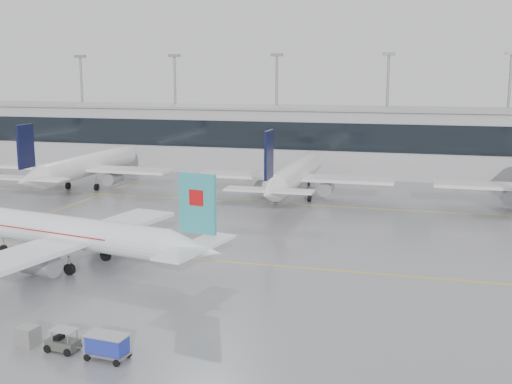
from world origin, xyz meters
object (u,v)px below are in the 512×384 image
(air_canada_jet, at_px, (78,234))
(baggage_cart, at_px, (107,345))
(baggage_tug, at_px, (63,343))
(gse_unit, at_px, (28,336))

(air_canada_jet, relative_size, baggage_cart, 11.23)
(baggage_tug, bearing_deg, air_canada_jet, 123.18)
(gse_unit, bearing_deg, baggage_tug, 3.14)
(air_canada_jet, xyz_separation_m, baggage_cart, (12.89, -18.25, -2.17))
(air_canada_jet, bearing_deg, gse_unit, 121.11)
(baggage_cart, bearing_deg, baggage_tug, 180.00)
(air_canada_jet, relative_size, baggage_tug, 9.95)
(air_canada_jet, height_order, baggage_cart, air_canada_jet)
(air_canada_jet, distance_m, baggage_tug, 20.34)
(baggage_tug, bearing_deg, baggage_cart, -0.00)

